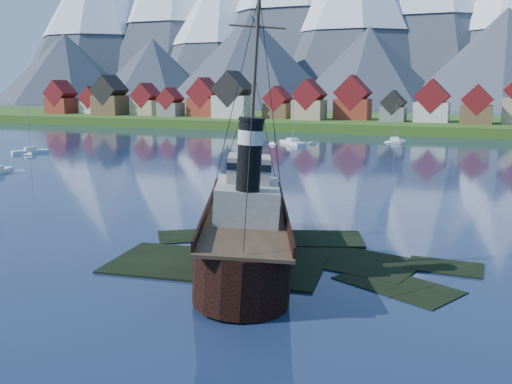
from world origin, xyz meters
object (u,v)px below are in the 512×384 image
at_px(sailboat_b, 30,152).
at_px(sailboat_e, 395,141).
at_px(tugboat_wreck, 250,226).
at_px(sailboat_c, 293,143).

distance_m(sailboat_b, sailboat_e, 91.72).
distance_m(tugboat_wreck, sailboat_e, 111.04).
bearing_deg(sailboat_b, sailboat_e, 71.50).
distance_m(tugboat_wreck, sailboat_b, 93.38).
bearing_deg(tugboat_wreck, sailboat_b, 122.46).
height_order(tugboat_wreck, sailboat_c, tugboat_wreck).
bearing_deg(sailboat_b, sailboat_c, 72.76).
xyz_separation_m(sailboat_c, sailboat_e, (23.14, 17.00, -0.07)).
xyz_separation_m(sailboat_b, sailboat_c, (48.07, 40.82, 0.03)).
bearing_deg(tugboat_wreck, sailboat_c, 84.11).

